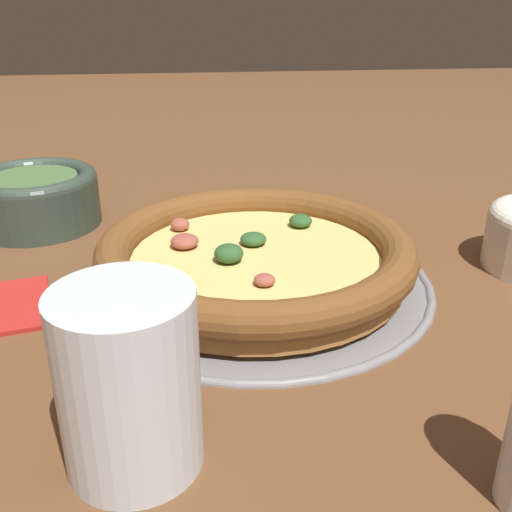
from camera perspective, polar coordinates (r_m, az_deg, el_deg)
name	(u,v)px	position (r m, az deg, el deg)	size (l,w,h in m)	color
ground_plane	(256,282)	(0.57, 0.00, -2.51)	(3.00, 3.00, 0.00)	brown
pizza_tray	(256,280)	(0.56, 0.00, -2.27)	(0.33, 0.33, 0.01)	gray
pizza	(256,255)	(0.55, -0.02, 0.11)	(0.29, 0.29, 0.04)	#A86B33
bowl_far	(35,196)	(0.74, -20.29, 5.38)	(0.14, 0.14, 0.06)	#334238
drinking_cup	(129,382)	(0.35, -12.03, -11.63)	(0.08, 0.08, 0.11)	silver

